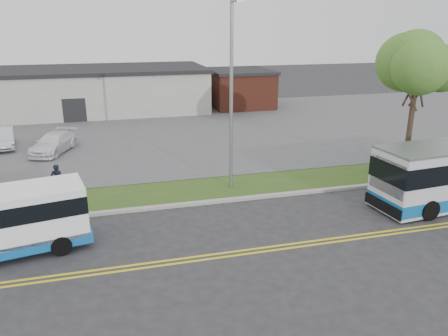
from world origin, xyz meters
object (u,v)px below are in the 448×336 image
object	(u,v)px
streetlight_near	(232,92)
pedestrian	(57,180)
parked_car_b	(54,143)
shuttle_bus	(11,220)
parked_car_a	(3,138)
tree_east	(418,66)

from	to	relation	value
streetlight_near	pedestrian	world-z (taller)	streetlight_near
pedestrian	parked_car_b	size ratio (longest dim) A/B	0.36
shuttle_bus	pedestrian	world-z (taller)	shuttle_bus
pedestrian	parked_car_a	distance (m)	11.58
streetlight_near	parked_car_b	xyz separation A→B (m)	(-9.87, 9.58, -4.48)
tree_east	streetlight_near	distance (m)	11.05
pedestrian	parked_car_b	distance (m)	8.37
shuttle_bus	parked_car_a	distance (m)	16.68
tree_east	parked_car_a	world-z (taller)	tree_east
tree_east	shuttle_bus	world-z (taller)	tree_east
tree_east	streetlight_near	bearing A→B (deg)	-178.58
streetlight_near	parked_car_b	size ratio (longest dim) A/B	2.10
tree_east	pedestrian	world-z (taller)	tree_east
tree_east	shuttle_bus	size ratio (longest dim) A/B	1.20
pedestrian	parked_car_b	world-z (taller)	pedestrian
pedestrian	streetlight_near	bearing A→B (deg)	174.44
parked_car_b	pedestrian	bearing A→B (deg)	-61.32
tree_east	streetlight_near	world-z (taller)	streetlight_near
streetlight_near	shuttle_bus	world-z (taller)	streetlight_near
parked_car_b	streetlight_near	bearing A→B (deg)	-22.27
streetlight_near	parked_car_a	size ratio (longest dim) A/B	2.24
tree_east	streetlight_near	xyz separation A→B (m)	(-11.00, -0.27, -0.97)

